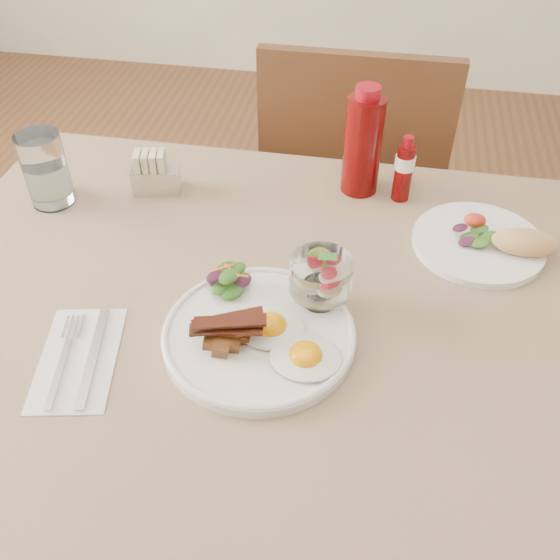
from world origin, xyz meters
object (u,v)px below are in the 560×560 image
Objects in this scene: fruit_cup at (321,276)px; ketchup_bottle at (363,144)px; table at (317,349)px; chair_far at (351,192)px; second_plate at (490,242)px; water_glass at (47,173)px; sugar_caddy at (155,175)px; hot_sauce_bottle at (404,169)px; main_plate at (259,335)px.

fruit_cup is 0.34m from ketchup_bottle.
table is at bearing -52.95° from fruit_cup.
ketchup_bottle reaches higher than chair_far.
second_plate is 0.29m from ketchup_bottle.
ketchup_bottle is at bearing -85.01° from chair_far.
table is 9.75× the size of water_glass.
water_glass is at bearing -138.48° from chair_far.
fruit_cup is at bearing -49.27° from sugar_caddy.
sugar_caddy is at bearing 173.75° from second_plate.
water_glass reaches higher than fruit_cup.
table is 10.30× the size of hot_sauce_bottle.
second_plate is at bearing 37.24° from table.
water_glass is at bearing -170.92° from sugar_caddy.
water_glass reaches higher than main_plate.
water_glass is (-0.79, -0.00, 0.04)m from second_plate.
hot_sauce_bottle is at bearing 64.96° from main_plate.
second_plate is at bearing 0.13° from water_glass.
second_plate is at bearing -31.33° from ketchup_bottle.
fruit_cup is at bearing -90.13° from chair_far.
main_plate is (-0.08, -0.08, 0.10)m from table.
fruit_cup is 0.40× the size of second_plate.
main_plate is at bearing -63.67° from sugar_caddy.
table is 0.58m from water_glass.
sugar_caddy is at bearing 142.91° from fruit_cup.
table is at bearing -20.47° from water_glass.
table is at bearing -94.73° from ketchup_bottle.
main_plate is at bearing -31.28° from water_glass.
main_plate is at bearing -104.43° from ketchup_bottle.
hot_sauce_bottle reaches higher than sugar_caddy.
hot_sauce_bottle reaches higher than main_plate.
chair_far is 9.84× the size of fruit_cup.
chair_far is 0.59m from sugar_caddy.
ketchup_bottle is at bearing 167.59° from hot_sauce_bottle.
chair_far is 6.82× the size of water_glass.
fruit_cup is at bearing -20.34° from water_glass.
ketchup_bottle is (0.03, -0.32, 0.32)m from chair_far.
water_glass is (-0.53, 0.19, -0.01)m from fruit_cup.
sugar_caddy is (-0.38, -0.07, -0.06)m from ketchup_bottle.
sugar_caddy is at bearing 21.26° from water_glass.
sugar_caddy is (-0.61, 0.07, 0.02)m from second_plate.
chair_far reaches higher than main_plate.
water_glass reaches higher than hot_sauce_bottle.
fruit_cup is at bearing 45.01° from main_plate.
water_glass is (-0.45, 0.27, 0.05)m from main_plate.
water_glass is at bearing -165.49° from ketchup_bottle.
second_plate is at bearing -18.43° from sugar_caddy.
fruit_cup is at bearing 127.05° from table.
fruit_cup is (-0.00, -0.66, 0.30)m from chair_far.
main_plate is at bearing -96.09° from chair_far.
water_glass is at bearing 148.72° from main_plate.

